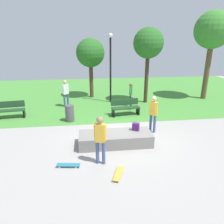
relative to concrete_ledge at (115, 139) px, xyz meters
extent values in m
plane|color=#9E9993|center=(0.38, 0.82, -0.25)|extent=(28.00, 28.00, 0.00)
cube|color=#478C38|center=(0.38, 8.54, -0.25)|extent=(26.60, 12.57, 0.01)
cube|color=gray|center=(0.00, 0.00, 0.00)|extent=(2.97, 1.08, 0.51)
cube|color=#4C1E66|center=(0.89, 0.20, 0.41)|extent=(0.34, 0.30, 0.32)
cylinder|color=#3F5184|center=(-0.81, -1.28, 0.18)|extent=(0.12, 0.12, 0.86)
cylinder|color=#3F5184|center=(-0.60, -1.34, 0.18)|extent=(0.12, 0.12, 0.86)
cube|color=gold|center=(-0.70, -1.31, 0.93)|extent=(0.36, 0.28, 0.64)
cylinder|color=gold|center=(-0.87, -1.27, 0.95)|extent=(0.09, 0.09, 0.59)
cylinder|color=gold|center=(-0.54, -1.36, 0.95)|extent=(0.09, 0.09, 0.59)
sphere|color=#9E7556|center=(-0.70, -1.31, 1.39)|extent=(0.23, 0.23, 0.23)
cylinder|color=#3F5184|center=(1.96, 0.95, 0.17)|extent=(0.12, 0.12, 0.84)
cylinder|color=#3F5184|center=(1.82, 1.13, 0.17)|extent=(0.12, 0.12, 0.84)
cube|color=gold|center=(1.89, 1.04, 0.90)|extent=(0.35, 0.38, 0.63)
cylinder|color=gold|center=(1.99, 0.90, 0.92)|extent=(0.09, 0.09, 0.58)
cylinder|color=gold|center=(1.79, 1.18, 0.92)|extent=(0.09, 0.09, 0.58)
sphere|color=tan|center=(1.89, 1.04, 1.36)|extent=(0.23, 0.23, 0.23)
cube|color=gold|center=(-0.19, -2.07, -0.19)|extent=(0.48, 0.82, 0.02)
cylinder|color=silver|center=(-0.22, -2.36, -0.23)|extent=(0.05, 0.06, 0.06)
cylinder|color=silver|center=(-0.36, -2.31, -0.23)|extent=(0.05, 0.06, 0.06)
cylinder|color=silver|center=(-0.01, -1.84, -0.23)|extent=(0.05, 0.06, 0.06)
cylinder|color=silver|center=(-0.16, -1.79, -0.23)|extent=(0.05, 0.06, 0.06)
cube|color=teal|center=(-1.83, -1.39, -0.19)|extent=(0.82, 0.31, 0.02)
cylinder|color=silver|center=(-2.12, -1.43, -0.23)|extent=(0.06, 0.04, 0.06)
cylinder|color=silver|center=(-2.09, -1.27, -0.23)|extent=(0.06, 0.04, 0.06)
cylinder|color=silver|center=(-1.56, -1.51, -0.23)|extent=(0.06, 0.04, 0.06)
cylinder|color=silver|center=(-1.54, -1.35, -0.23)|extent=(0.06, 0.04, 0.06)
cube|color=#1E4223|center=(1.05, 3.36, 0.20)|extent=(1.64, 0.65, 0.06)
cube|color=#1E4223|center=(1.02, 3.58, 0.48)|extent=(1.59, 0.27, 0.36)
cube|color=black|center=(1.78, 3.46, -0.03)|extent=(0.13, 0.40, 0.45)
cube|color=black|center=(0.32, 3.26, -0.03)|extent=(0.13, 0.40, 0.45)
cube|color=#1E4223|center=(-5.33, 3.68, 0.20)|extent=(1.64, 0.63, 0.06)
cube|color=#1E4223|center=(-5.35, 3.90, 0.48)|extent=(1.60, 0.26, 0.36)
cube|color=black|center=(-4.60, 3.77, -0.03)|extent=(0.13, 0.40, 0.45)
cylinder|color=#42301E|center=(2.85, 5.74, 1.39)|extent=(0.25, 0.25, 3.29)
sphere|color=#286623|center=(2.85, 5.74, 3.61)|extent=(1.91, 1.91, 1.91)
cylinder|color=brown|center=(7.28, 6.16, 1.71)|extent=(0.35, 0.35, 3.93)
sphere|color=#387F2D|center=(7.28, 6.16, 4.41)|extent=(2.43, 2.43, 2.43)
cylinder|color=#4C3823|center=(-0.74, 7.54, 1.04)|extent=(0.28, 0.28, 2.58)
sphere|color=#286623|center=(-0.74, 7.54, 2.93)|extent=(1.99, 1.99, 1.99)
cylinder|color=black|center=(0.50, 6.07, 1.84)|extent=(0.12, 0.12, 4.19)
sphere|color=silver|center=(0.50, 6.07, 4.06)|extent=(0.28, 0.28, 0.28)
cylinder|color=#4C4C51|center=(-2.03, 2.85, 0.18)|extent=(0.46, 0.46, 0.88)
cylinder|color=#3F5184|center=(-2.32, 5.44, 0.16)|extent=(0.12, 0.12, 0.83)
cylinder|color=#3F5184|center=(-2.51, 5.34, 0.16)|extent=(0.12, 0.12, 0.83)
cube|color=white|center=(-2.41, 5.39, 0.89)|extent=(0.38, 0.32, 0.62)
cylinder|color=white|center=(-2.26, 5.47, 0.91)|extent=(0.09, 0.09, 0.57)
cylinder|color=white|center=(-2.57, 5.32, 0.91)|extent=(0.09, 0.09, 0.57)
sphere|color=tan|center=(-2.41, 5.39, 1.34)|extent=(0.23, 0.23, 0.23)
cube|color=maroon|center=(-2.48, 5.54, 0.92)|extent=(0.30, 0.26, 0.36)
torus|color=black|center=(1.57, 4.48, 0.08)|extent=(0.18, 0.72, 0.72)
torus|color=black|center=(1.76, 5.56, 0.08)|extent=(0.18, 0.72, 0.72)
cube|color=black|center=(1.67, 5.02, 0.28)|extent=(0.21, 0.98, 0.08)
cube|color=#3F8C4C|center=(1.67, 5.02, 0.78)|extent=(0.23, 0.31, 0.56)
sphere|color=brown|center=(1.67, 5.02, 1.13)|extent=(0.22, 0.22, 0.22)
camera|label=1|loc=(-1.09, -7.75, 3.95)|focal=33.88mm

